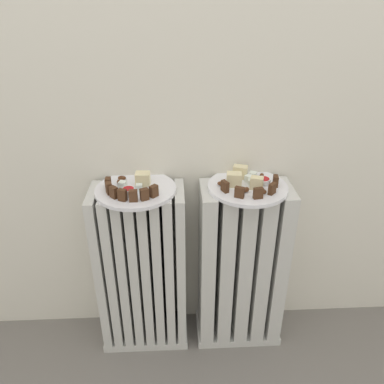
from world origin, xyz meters
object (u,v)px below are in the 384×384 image
at_px(radiator_right, 241,268).
at_px(plate_right, 248,187).
at_px(plate_left, 136,190).
at_px(jam_bowl_right, 263,181).
at_px(fork, 147,192).
at_px(radiator_left, 142,271).
at_px(jam_bowl_left, 128,191).

relative_size(radiator_right, plate_right, 2.51).
bearing_deg(plate_left, jam_bowl_right, 1.32).
bearing_deg(fork, plate_right, 5.56).
distance_m(radiator_left, plate_left, 0.34).
bearing_deg(radiator_left, jam_bowl_right, 1.32).
bearing_deg(plate_right, radiator_right, 0.00).
bearing_deg(radiator_left, plate_left, -63.43).
distance_m(radiator_left, plate_right, 0.50).
bearing_deg(plate_left, fork, -40.12).
bearing_deg(jam_bowl_right, fork, -173.77).
height_order(plate_left, jam_bowl_left, jam_bowl_left).
bearing_deg(plate_left, radiator_right, 0.00).
bearing_deg(plate_left, plate_right, 0.00).
bearing_deg(plate_left, radiator_left, 116.57).
xyz_separation_m(plate_left, plate_right, (0.37, 0.00, 0.00)).
bearing_deg(plate_right, plate_left, 180.00).
bearing_deg(radiator_left, radiator_right, -0.00).
relative_size(radiator_right, fork, 6.76).
bearing_deg(plate_right, fork, -174.44).
xyz_separation_m(radiator_left, fork, (0.04, -0.03, 0.35)).
height_order(jam_bowl_left, fork, jam_bowl_left).
xyz_separation_m(radiator_left, plate_right, (0.37, -0.00, 0.34)).
height_order(radiator_right, plate_right, plate_right).
xyz_separation_m(jam_bowl_left, jam_bowl_right, (0.44, 0.05, -0.00)).
bearing_deg(jam_bowl_right, jam_bowl_left, -172.88).
relative_size(plate_right, fork, 2.70).
relative_size(plate_right, jam_bowl_left, 6.38).
height_order(radiator_right, plate_left, plate_left).
height_order(radiator_left, radiator_right, same).
xyz_separation_m(plate_right, jam_bowl_left, (-0.38, -0.04, 0.02)).
relative_size(radiator_left, jam_bowl_right, 14.11).
xyz_separation_m(radiator_right, plate_left, (-0.37, 0.00, 0.34)).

